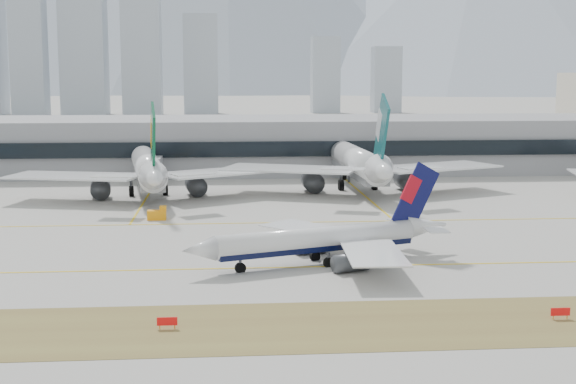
{
  "coord_description": "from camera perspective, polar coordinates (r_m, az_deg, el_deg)",
  "views": [
    {
      "loc": [
        -9.84,
        -115.91,
        27.05
      ],
      "look_at": [
        1.02,
        18.0,
        7.5
      ],
      "focal_mm": 50.0,
      "sensor_mm": 36.0,
      "label": 1
    }
  ],
  "objects": [
    {
      "name": "city_skyline",
      "position": [
        577.97,
        -14.53,
        10.28
      ],
      "size": [
        342.0,
        49.8,
        140.0
      ],
      "color": "#A1ABB7",
      "rests_on": "ground"
    },
    {
      "name": "taxiing_airliner",
      "position": [
        116.5,
        2.73,
        -3.41
      ],
      "size": [
        41.23,
        34.96,
        14.34
      ],
      "rotation": [
        0.0,
        0.0,
        3.48
      ],
      "color": "white",
      "rests_on": "ground"
    },
    {
      "name": "hold_sign_right",
      "position": [
        95.51,
        18.8,
        -8.08
      ],
      "size": [
        2.2,
        0.15,
        1.35
      ],
      "color": "red",
      "rests_on": "ground"
    },
    {
      "name": "hold_sign_left",
      "position": [
        88.11,
        -8.59,
        -9.09
      ],
      "size": [
        2.2,
        0.15,
        1.35
      ],
      "color": "red",
      "rests_on": "ground"
    },
    {
      "name": "gse_b",
      "position": [
        153.61,
        -9.25,
        -1.57
      ],
      "size": [
        3.55,
        2.0,
        2.6
      ],
      "color": "#FF990D",
      "rests_on": "ground"
    },
    {
      "name": "ground",
      "position": [
        119.43,
        0.21,
        -4.81
      ],
      "size": [
        3000.0,
        3000.0,
        0.0
      ],
      "primitive_type": "plane",
      "color": "#9D9993",
      "rests_on": "ground"
    },
    {
      "name": "widebody_cathay",
      "position": [
        190.22,
        5.07,
        1.99
      ],
      "size": [
        66.86,
        65.27,
        23.83
      ],
      "rotation": [
        0.0,
        0.0,
        1.6
      ],
      "color": "white",
      "rests_on": "ground"
    },
    {
      "name": "terminal",
      "position": [
        231.78,
        -2.19,
        3.44
      ],
      "size": [
        280.0,
        43.1,
        15.0
      ],
      "color": "gray",
      "rests_on": "ground"
    },
    {
      "name": "widebody_eva",
      "position": [
        183.17,
        -9.91,
        1.54
      ],
      "size": [
        62.08,
        61.28,
        22.34
      ],
      "rotation": [
        0.0,
        0.0,
        1.71
      ],
      "color": "white",
      "rests_on": "ground"
    }
  ]
}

